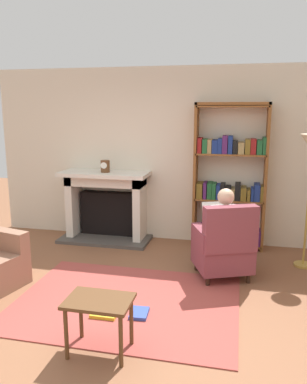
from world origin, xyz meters
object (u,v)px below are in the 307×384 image
(armchair_reading, at_px, (224,246))
(bookshelf, at_px, (230,182))
(seated_reader, at_px, (222,228))
(fireplace, at_px, (107,203))
(mantel_clock, at_px, (105,166))
(side_table, at_px, (99,308))

(armchair_reading, bearing_deg, bookshelf, -112.97)
(bookshelf, bearing_deg, seated_reader, -92.90)
(fireplace, bearing_deg, armchair_reading, -30.82)
(mantel_clock, xyz_separation_m, seated_reader, (1.84, -0.93, -0.58))
(mantel_clock, height_order, side_table, mantel_clock)
(fireplace, xyz_separation_m, side_table, (0.95, -2.89, -0.17))
(fireplace, distance_m, armchair_reading, 2.24)
(side_table, bearing_deg, bookshelf, 71.44)
(seated_reader, bearing_deg, bookshelf, -115.42)
(fireplace, distance_m, mantel_clock, 0.62)
(armchair_reading, relative_size, side_table, 1.73)
(fireplace, xyz_separation_m, mantel_clock, (0.03, -0.10, 0.62))
(seated_reader, relative_size, side_table, 2.04)
(mantel_clock, bearing_deg, side_table, -71.75)
(bookshelf, relative_size, armchair_reading, 2.23)
(bookshelf, bearing_deg, side_table, -108.56)
(fireplace, height_order, mantel_clock, mantel_clock)
(seated_reader, bearing_deg, mantel_clock, -49.40)
(bookshelf, height_order, side_table, bookshelf)
(mantel_clock, relative_size, seated_reader, 0.16)
(mantel_clock, xyz_separation_m, side_table, (0.92, -2.78, -0.79))
(bookshelf, distance_m, armchair_reading, 1.31)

